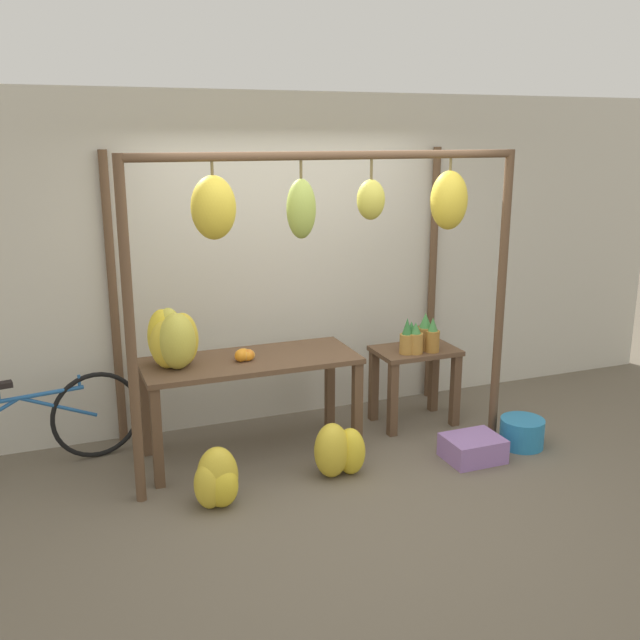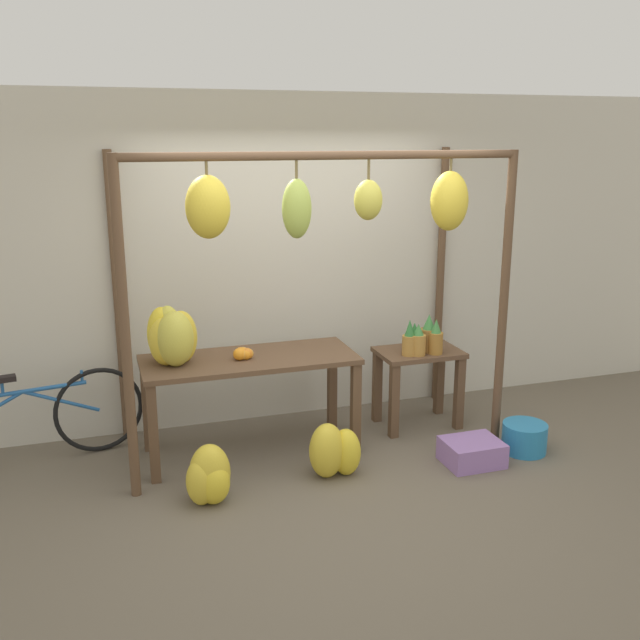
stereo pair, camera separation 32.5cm
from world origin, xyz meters
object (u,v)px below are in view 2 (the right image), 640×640
at_px(banana_pile_ground_left, 209,478).
at_px(parked_bicycle, 26,420).
at_px(orange_pile, 243,354).
at_px(pineapple_cluster, 422,339).
at_px(banana_pile_ground_right, 334,451).
at_px(blue_bucket, 524,438).
at_px(fruit_crate_white, 472,452).
at_px(banana_pile_on_table, 171,337).

xyz_separation_m(banana_pile_ground_left, parked_bicycle, (-1.22, 1.00, 0.19)).
height_order(orange_pile, parked_bicycle, orange_pile).
xyz_separation_m(pineapple_cluster, banana_pile_ground_right, (-0.99, -0.61, -0.60)).
bearing_deg(pineapple_cluster, blue_bucket, -48.82).
height_order(pineapple_cluster, parked_bicycle, pineapple_cluster).
distance_m(fruit_crate_white, blue_bucket, 0.51).
relative_size(fruit_crate_white, blue_bucket, 1.23).
distance_m(banana_pile_ground_left, parked_bicycle, 1.59).
bearing_deg(pineapple_cluster, banana_pile_ground_right, -148.25).
bearing_deg(banana_pile_ground_right, fruit_crate_white, -6.98).
bearing_deg(blue_bucket, orange_pile, 163.65).
distance_m(banana_pile_ground_right, fruit_crate_white, 1.09).
bearing_deg(banana_pile_on_table, banana_pile_ground_left, -79.37).
xyz_separation_m(orange_pile, parked_bicycle, (-1.62, 0.33, -0.47)).
bearing_deg(banana_pile_ground_left, parked_bicycle, 140.82).
height_order(pineapple_cluster, fruit_crate_white, pineapple_cluster).
bearing_deg(blue_bucket, banana_pile_ground_left, -179.11).
height_order(orange_pile, pineapple_cluster, pineapple_cluster).
relative_size(orange_pile, parked_bicycle, 0.10).
bearing_deg(blue_bucket, fruit_crate_white, -172.69).
relative_size(pineapple_cluster, banana_pile_ground_left, 0.83).
xyz_separation_m(banana_pile_ground_left, banana_pile_ground_right, (0.94, 0.11, 0.02)).
bearing_deg(banana_pile_ground_right, pineapple_cluster, 31.75).
relative_size(banana_pile_ground_left, parked_bicycle, 0.24).
bearing_deg(orange_pile, banana_pile_ground_right, -45.67).
distance_m(orange_pile, parked_bicycle, 1.72).
distance_m(banana_pile_on_table, pineapple_cluster, 2.07).
bearing_deg(fruit_crate_white, parked_bicycle, 162.48).
xyz_separation_m(pineapple_cluster, blue_bucket, (0.59, -0.68, -0.68)).
distance_m(orange_pile, fruit_crate_white, 1.91).
distance_m(fruit_crate_white, parked_bicycle, 3.40).
height_order(banana_pile_ground_right, fruit_crate_white, banana_pile_ground_right).
bearing_deg(orange_pile, fruit_crate_white, -23.03).
height_order(banana_pile_ground_left, banana_pile_ground_right, banana_pile_ground_right).
xyz_separation_m(orange_pile, banana_pile_ground_left, (-0.39, -0.66, -0.66)).
xyz_separation_m(orange_pile, blue_bucket, (2.13, -0.62, -0.72)).
height_order(banana_pile_on_table, blue_bucket, banana_pile_on_table).
distance_m(banana_pile_on_table, parked_bicycle, 1.29).
relative_size(banana_pile_on_table, banana_pile_ground_left, 1.14).
relative_size(pineapple_cluster, fruit_crate_white, 0.80).
bearing_deg(banana_pile_on_table, fruit_crate_white, -19.09).
distance_m(blue_bucket, parked_bicycle, 3.87).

